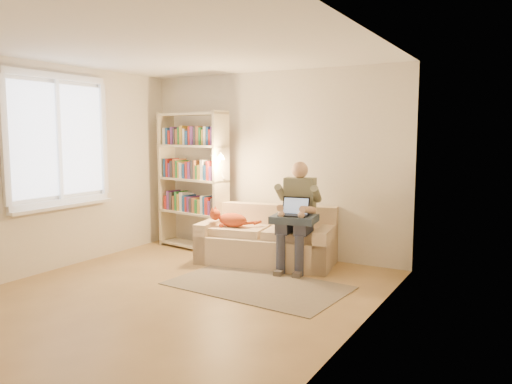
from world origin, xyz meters
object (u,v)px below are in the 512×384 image
Objects in this scene: laptop at (294,211)px; sofa at (267,242)px; person at (297,210)px; bookshelf at (193,174)px; cat at (234,219)px.

sofa is at bearing 148.31° from laptop.
bookshelf is (-1.82, 0.22, 0.37)m from person.
sofa is at bearing 14.74° from cat.
bookshelf is (-0.94, 0.35, 0.55)m from cat.
person is 1.87m from bookshelf.
cat is 1.59× the size of laptop.
cat is at bearing 169.77° from laptop.
sofa is 0.93× the size of bookshelf.
cat is (-0.88, -0.13, -0.18)m from person.
bookshelf is (-1.35, 0.16, 0.86)m from sofa.
sofa is 1.38× the size of person.
sofa is 1.61m from bookshelf.
person is 2.22× the size of cat.
person is 0.90m from cat.
bookshelf reaches higher than person.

